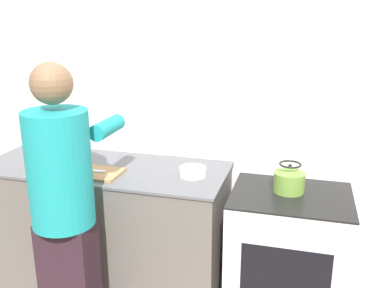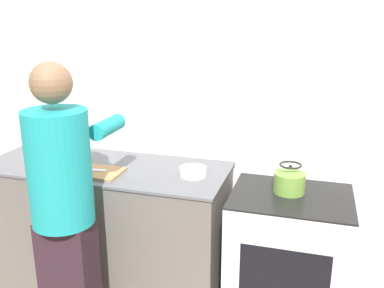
% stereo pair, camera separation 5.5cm
% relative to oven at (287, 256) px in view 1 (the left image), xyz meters
% --- Properties ---
extents(wall_back, '(8.00, 0.05, 2.60)m').
position_rel_oven_xyz_m(wall_back, '(-0.90, 0.43, 0.86)').
color(wall_back, silver).
rests_on(wall_back, ground_plane).
extents(counter, '(1.76, 0.69, 0.93)m').
position_rel_oven_xyz_m(counter, '(-1.31, 0.03, 0.03)').
color(counter, '#5B5651').
rests_on(counter, ground_plane).
extents(oven, '(0.75, 0.61, 0.88)m').
position_rel_oven_xyz_m(oven, '(0.00, 0.00, 0.00)').
color(oven, silver).
rests_on(oven, ground_plane).
extents(person, '(0.41, 0.64, 1.73)m').
position_rel_oven_xyz_m(person, '(-1.26, -0.57, 0.50)').
color(person, '#2B1A23').
rests_on(person, ground_plane).
extents(cutting_board, '(0.37, 0.25, 0.02)m').
position_rel_oven_xyz_m(cutting_board, '(-1.30, -0.12, 0.50)').
color(cutting_board, '#A87A4C').
rests_on(cutting_board, counter).
extents(knife, '(0.25, 0.06, 0.01)m').
position_rel_oven_xyz_m(knife, '(-1.36, -0.12, 0.51)').
color(knife, silver).
rests_on(knife, cutting_board).
extents(kettle, '(0.20, 0.20, 0.19)m').
position_rel_oven_xyz_m(kettle, '(-0.02, 0.05, 0.52)').
color(kettle, olive).
rests_on(kettle, oven).
extents(bowl_prep, '(0.18, 0.18, 0.06)m').
position_rel_oven_xyz_m(bowl_prep, '(-0.65, 0.02, 0.52)').
color(bowl_prep, silver).
rests_on(bowl_prep, counter).
extents(canister_jar, '(0.13, 0.13, 0.18)m').
position_rel_oven_xyz_m(canister_jar, '(-1.87, 0.28, 0.58)').
color(canister_jar, '#4C4C51').
rests_on(canister_jar, counter).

